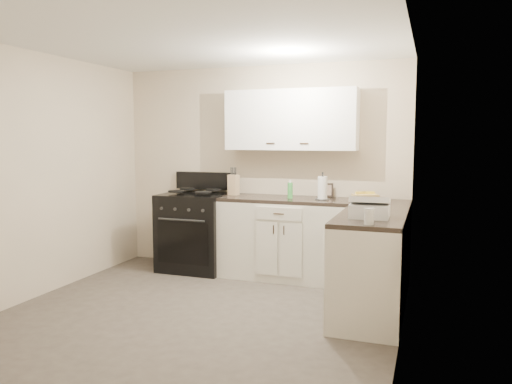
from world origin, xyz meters
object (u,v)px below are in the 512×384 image
(paper_towel, at_px, (322,188))
(countertop_grill, at_px, (370,211))
(stove, at_px, (196,233))
(wicker_basket, at_px, (365,198))
(knife_block, at_px, (233,185))

(paper_towel, bearing_deg, countertop_grill, -59.60)
(stove, distance_m, wicker_basket, 2.14)
(wicker_basket, distance_m, countertop_grill, 1.04)
(knife_block, relative_size, paper_towel, 0.95)
(stove, distance_m, knife_block, 0.77)
(knife_block, height_order, countertop_grill, knife_block)
(paper_towel, relative_size, countertop_grill, 0.78)
(stove, bearing_deg, paper_towel, 0.00)
(paper_towel, bearing_deg, knife_block, 175.07)
(stove, height_order, countertop_grill, countertop_grill)
(stove, xyz_separation_m, wicker_basket, (2.07, -0.09, 0.52))
(stove, height_order, wicker_basket, wicker_basket)
(wicker_basket, bearing_deg, countertop_grill, -80.78)
(paper_towel, xyz_separation_m, wicker_basket, (0.49, -0.09, -0.09))
(knife_block, bearing_deg, countertop_grill, -26.36)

